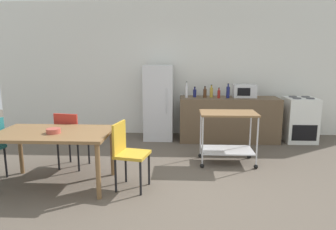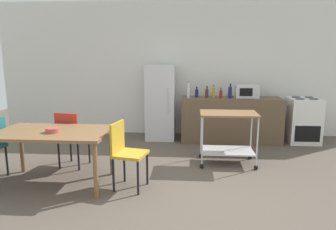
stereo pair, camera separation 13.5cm
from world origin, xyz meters
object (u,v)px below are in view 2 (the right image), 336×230
(bottle_soy_sauce, at_px, (197,93))
(bottle_sparkling_water, at_px, (221,94))
(refrigerator, at_px, (161,102))
(bottle_soda, at_px, (207,93))
(bottle_sesame_oil, at_px, (230,92))
(stove_oven, at_px, (303,120))
(bottle_hot_sauce, at_px, (213,92))
(chair_mustard, at_px, (126,150))
(fruit_bowl, at_px, (53,130))
(dining_table, at_px, (53,137))
(chair_red, at_px, (71,135))
(kitchen_cart, at_px, (228,130))
(microwave, at_px, (247,91))
(bottle_olive_oil, at_px, (188,91))

(bottle_soy_sauce, height_order, bottle_sparkling_water, bottle_soy_sauce)
(refrigerator, relative_size, bottle_soy_sauce, 7.20)
(bottle_soda, bearing_deg, bottle_sesame_oil, -7.81)
(stove_oven, relative_size, bottle_hot_sauce, 3.59)
(chair_mustard, height_order, refrigerator, refrigerator)
(bottle_soda, height_order, bottle_sparkling_water, bottle_soda)
(bottle_soda, distance_m, fruit_bowl, 3.26)
(dining_table, xyz_separation_m, chair_red, (-0.01, 0.64, -0.15))
(stove_oven, bearing_deg, bottle_soy_sauce, 179.15)
(stove_oven, bearing_deg, chair_red, -157.02)
(stove_oven, height_order, fruit_bowl, stove_oven)
(refrigerator, bearing_deg, bottle_sesame_oil, -6.48)
(bottle_soda, relative_size, bottle_hot_sauce, 0.90)
(stove_oven, bearing_deg, bottle_hot_sauce, 179.37)
(bottle_sparkling_water, bearing_deg, bottle_soy_sauce, 163.71)
(kitchen_cart, distance_m, bottle_hot_sauce, 1.50)
(dining_table, xyz_separation_m, fruit_bowl, (0.04, -0.08, 0.11))
(chair_red, height_order, microwave, microwave)
(stove_oven, xyz_separation_m, microwave, (-1.14, 0.06, 0.58))
(stove_oven, xyz_separation_m, bottle_hot_sauce, (-1.81, 0.02, 0.55))
(dining_table, xyz_separation_m, kitchen_cart, (2.45, 0.99, -0.10))
(refrigerator, distance_m, bottle_soda, 0.98)
(bottle_hot_sauce, xyz_separation_m, bottle_sesame_oil, (0.32, -0.10, 0.02))
(kitchen_cart, distance_m, bottle_sparkling_water, 1.36)
(kitchen_cart, xyz_separation_m, bottle_soy_sauce, (-0.49, 1.44, 0.41))
(bottle_hot_sauce, relative_size, bottle_sesame_oil, 0.87)
(bottle_hot_sauce, xyz_separation_m, fruit_bowl, (-2.27, -2.49, -0.22))
(kitchen_cart, relative_size, fruit_bowl, 4.98)
(kitchen_cart, distance_m, microwave, 1.62)
(kitchen_cart, relative_size, bottle_olive_oil, 2.78)
(kitchen_cart, height_order, bottle_sesame_oil, bottle_sesame_oil)
(bottle_hot_sauce, bearing_deg, bottle_soda, -164.86)
(chair_red, relative_size, bottle_olive_oil, 2.72)
(bottle_sparkling_water, relative_size, microwave, 0.46)
(bottle_sesame_oil, bearing_deg, dining_table, -138.63)
(chair_mustard, bearing_deg, fruit_bowl, 103.86)
(chair_red, xyz_separation_m, stove_oven, (4.13, 1.75, -0.07))
(kitchen_cart, relative_size, bottle_sparkling_water, 4.28)
(stove_oven, xyz_separation_m, bottle_olive_oil, (-2.32, -0.06, 0.58))
(fruit_bowl, bearing_deg, bottle_olive_oil, 53.87)
(chair_mustard, xyz_separation_m, bottle_sparkling_water, (1.44, 2.33, 0.47))
(bottle_hot_sauce, bearing_deg, microwave, 3.58)
(chair_red, distance_m, fruit_bowl, 0.77)
(fruit_bowl, bearing_deg, dining_table, 114.62)
(microwave, bearing_deg, chair_mustard, -128.33)
(bottle_sesame_oil, bearing_deg, microwave, 22.03)
(kitchen_cart, distance_m, bottle_olive_oil, 1.56)
(chair_mustard, relative_size, stove_oven, 0.97)
(bottle_sparkling_water, bearing_deg, fruit_bowl, -135.49)
(bottle_olive_oil, relative_size, bottle_soda, 1.41)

